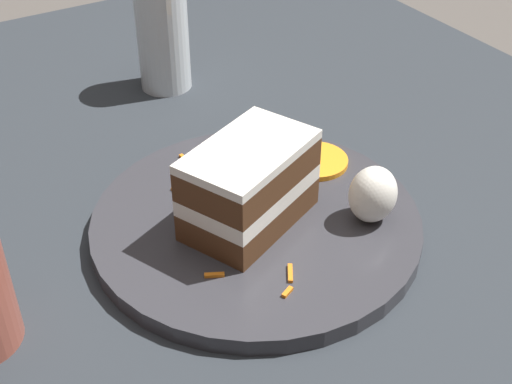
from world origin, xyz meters
TOP-DOWN VIEW (x-y plane):
  - ground_plane at (0.00, 0.00)m, footprint 6.00×6.00m
  - dining_table at (0.00, 0.00)m, footprint 1.11×1.19m
  - plate at (0.06, -0.03)m, footprint 0.31×0.31m
  - cake_slice at (0.05, -0.03)m, footprint 0.14×0.12m
  - cream_dollop at (0.15, -0.08)m, footprint 0.05×0.04m
  - orange_garnish at (0.16, 0.02)m, footprint 0.07×0.07m
  - carrot_shreds_scatter at (0.03, -0.00)m, footprint 0.08×0.23m
  - drinking_glass at (0.11, 0.28)m, footprint 0.06×0.06m

SIDE VIEW (x-z plane):
  - ground_plane at x=0.00m, z-range 0.00..0.00m
  - dining_table at x=0.00m, z-range 0.00..0.04m
  - plate at x=0.06m, z-range 0.04..0.06m
  - carrot_shreds_scatter at x=0.03m, z-range 0.06..0.06m
  - orange_garnish at x=0.16m, z-range 0.06..0.06m
  - cream_dollop at x=0.15m, z-range 0.06..0.11m
  - drinking_glass at x=0.11m, z-range 0.03..0.16m
  - cake_slice at x=0.05m, z-range 0.06..0.14m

